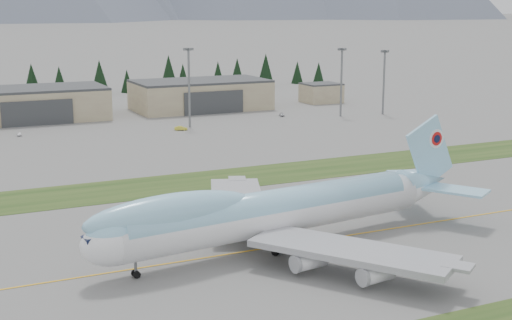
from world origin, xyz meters
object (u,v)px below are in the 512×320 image
boeing_747_freighter (274,211)px  service_vehicle_a (19,136)px  service_vehicle_b (181,130)px  service_vehicle_c (282,116)px  hangar_center (31,104)px  hangar_right (201,95)px

boeing_747_freighter → service_vehicle_a: bearing=93.9°
service_vehicle_b → service_vehicle_c: 42.89m
hangar_center → service_vehicle_c: bearing=-19.7°
hangar_right → service_vehicle_a: (-67.95, -30.18, -5.39)m
boeing_747_freighter → hangar_right: bearing=66.5°
hangar_center → service_vehicle_a: hangar_center is taller
service_vehicle_a → hangar_right: bearing=29.0°
service_vehicle_b → service_vehicle_c: (41.03, 12.51, 0.00)m
boeing_747_freighter → service_vehicle_a: (-22.84, 120.29, -6.05)m
boeing_747_freighter → service_vehicle_b: 112.27m
hangar_right → service_vehicle_b: hangar_right is taller
hangar_center → service_vehicle_c: (79.05, -28.26, -5.39)m
hangar_center → service_vehicle_b: (38.02, -40.77, -5.39)m
boeing_747_freighter → hangar_center: bearing=88.8°
hangar_center → service_vehicle_c: 84.12m
boeing_747_freighter → service_vehicle_c: 138.16m
service_vehicle_a → service_vehicle_b: 47.18m
boeing_747_freighter → hangar_right: 157.08m
service_vehicle_c → service_vehicle_b: bearing=-141.7°
service_vehicle_b → hangar_right: bearing=-4.3°
boeing_747_freighter → service_vehicle_c: (64.15, 122.21, -6.05)m
service_vehicle_c → hangar_right: bearing=145.3°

